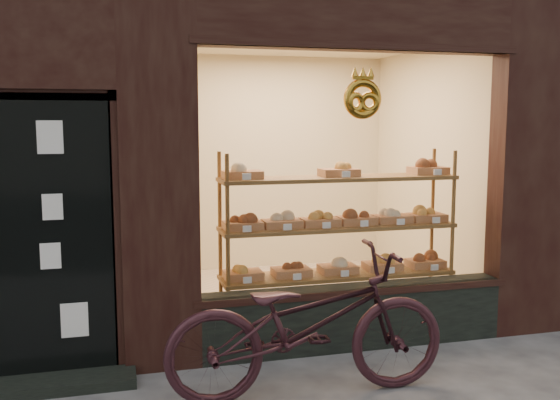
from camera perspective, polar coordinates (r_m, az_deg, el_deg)
name	(u,v)px	position (r m, az deg, el deg)	size (l,w,h in m)	color
display_shelf	(338,243)	(5.81, 5.33, -3.94)	(2.20, 0.45, 1.70)	brown
bicycle	(308,324)	(4.53, 2.55, -11.22)	(0.71, 2.04, 1.07)	#30161C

